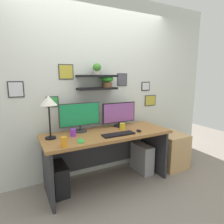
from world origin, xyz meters
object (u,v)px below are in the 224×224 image
Objects in this scene: desk at (106,145)px; keyboard at (119,134)px; cell_phone at (81,141)px; computer_tower_left at (59,178)px; coffee_mug at (122,126)px; pen_cup at (73,133)px; drawer_cabinet at (170,150)px; monitor_left at (80,116)px; desk_lamp at (49,104)px; water_cup at (64,142)px; computer_tower_right at (142,158)px; computer_mouse at (139,131)px; monitor_right at (119,114)px.

keyboard is (0.08, -0.23, 0.22)m from desk.
cell_phone is 0.35× the size of computer_tower_left.
coffee_mug is 0.22× the size of computer_tower_left.
drawer_cabinet is (1.64, -0.06, -0.52)m from pen_cup.
monitor_left reaches higher than desk.
desk is at bearing 45.92° from cell_phone.
drawer_cabinet is 1.41× the size of computer_tower_left.
drawer_cabinet is (1.17, -0.07, -0.26)m from desk.
pen_cup is at bearing -178.90° from desk.
desk_lamp is 4.83× the size of water_cup.
water_cup is 0.25× the size of computer_tower_right.
coffee_mug is at bearing 18.12° from water_cup.
computer_mouse reaches higher than cell_phone.
desk reaches higher than drawer_cabinet.
monitor_left reaches higher than monitor_right.
cell_phone is at bearing -162.73° from coffee_mug.
desk_lamp is at bearing 172.39° from pen_cup.
pen_cup is (-0.15, -0.17, -0.17)m from monitor_left.
computer_mouse is (0.09, -0.39, -0.18)m from monitor_right.
keyboard reaches higher than computer_tower_right.
desk is 0.55m from cell_phone.
coffee_mug is 0.16× the size of drawer_cabinet.
pen_cup is at bearing 112.18° from cell_phone.
keyboard is 4.89× the size of computer_mouse.
desk_lamp reaches higher than computer_mouse.
keyboard is 0.96m from desk_lamp.
keyboard is (0.39, -0.39, -0.21)m from monitor_left.
coffee_mug is 0.69m from computer_tower_right.
pen_cup is 0.18× the size of drawer_cabinet.
computer_tower_left is 0.90× the size of computer_tower_right.
cell_phone is (0.29, -0.27, -0.43)m from desk_lamp.
cell_phone is 0.74m from coffee_mug.
pen_cup is at bearing -7.61° from desk_lamp.
coffee_mug is at bearing 177.11° from drawer_cabinet.
cell_phone is (-0.44, -0.24, 0.21)m from desk.
monitor_left is at bearing 170.21° from computer_tower_right.
keyboard is 1.10× the size of computer_tower_left.
coffee_mug is (0.70, 0.22, 0.04)m from cell_phone.
desk is 3.96× the size of keyboard.
drawer_cabinet is at bearing -8.90° from monitor_left.
coffee_mug is 0.20× the size of computer_tower_right.
monitor_left is (-0.31, 0.16, 0.42)m from desk.
monitor_left is at bearing 171.10° from drawer_cabinet.
water_cup is 1.92m from drawer_cabinet.
drawer_cabinet is at bearing -2.97° from desk_lamp.
keyboard reaches higher than cell_phone.
cell_phone is (-0.85, -0.01, -0.01)m from computer_mouse.
keyboard is at bearing -131.57° from coffee_mug.
monitor_right is at bearing 164.91° from drawer_cabinet.
keyboard is 4.89× the size of coffee_mug.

